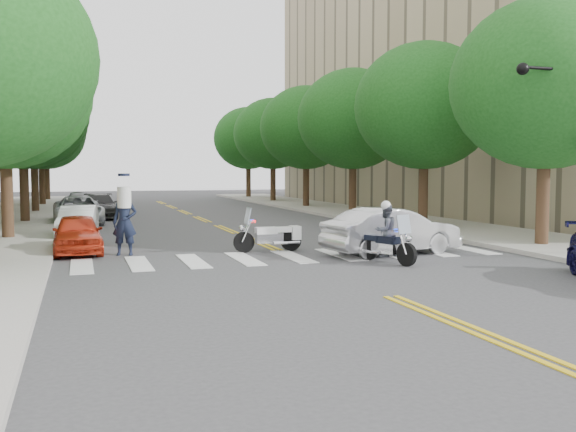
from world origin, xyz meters
name	(u,v)px	position (x,y,z in m)	size (l,w,h in m)	color
ground	(391,297)	(0.00, 0.00, 0.00)	(140.00, 140.00, 0.00)	#38383A
sidewalk_left	(10,223)	(-9.50, 22.00, 0.07)	(5.00, 60.00, 0.15)	#9E9991
sidewalk_right	(363,214)	(9.50, 22.00, 0.07)	(5.00, 60.00, 0.15)	#9E9991
building_right	(554,52)	(26.00, 26.00, 11.00)	(26.00, 44.00, 22.00)	tan
tree_l_1	(4,92)	(-8.80, 14.00, 5.55)	(6.40, 6.40, 8.45)	#382316
tree_l_2	(22,110)	(-8.80, 22.00, 5.55)	(6.40, 6.40, 8.45)	#382316
tree_l_3	(33,122)	(-8.80, 30.00, 5.55)	(6.40, 6.40, 8.45)	#382316
tree_l_4	(41,130)	(-8.80, 38.00, 5.55)	(6.40, 6.40, 8.45)	#382316
tree_l_5	(46,135)	(-8.80, 46.00, 5.55)	(6.40, 6.40, 8.45)	#382316
tree_r_0	(546,84)	(8.80, 6.00, 5.55)	(6.40, 6.40, 8.45)	#382316
tree_r_1	(424,106)	(8.80, 14.00, 5.55)	(6.40, 6.40, 8.45)	#382316
tree_r_2	(353,119)	(8.80, 22.00, 5.55)	(6.40, 6.40, 8.45)	#382316
tree_r_3	(306,128)	(8.80, 30.00, 5.55)	(6.40, 6.40, 8.45)	#382316
tree_r_4	(273,134)	(8.80, 38.00, 5.55)	(6.40, 6.40, 8.45)	#382316
tree_r_5	(248,138)	(8.80, 46.00, 5.55)	(6.40, 6.40, 8.45)	#382316
traffic_signal_pole	(573,134)	(7.72, 3.50, 3.72)	(2.82, 0.42, 6.00)	black
motorcycle_police	(384,235)	(2.11, 4.54, 0.80)	(1.00, 2.14, 1.79)	black
motorcycle_parked	(274,236)	(-0.20, 7.94, 0.51)	(2.27, 0.50, 1.47)	black
officer_standing	(125,222)	(-4.89, 8.50, 1.03)	(0.75, 0.49, 2.06)	black
convertible	(392,231)	(3.16, 6.12, 0.74)	(1.57, 4.49, 1.48)	silver
parked_car_a	(78,233)	(-6.30, 9.50, 0.63)	(1.49, 3.71, 1.26)	red
parked_car_b	(78,222)	(-6.30, 14.50, 0.62)	(1.32, 3.79, 1.25)	white
parked_car_c	(78,210)	(-6.30, 21.21, 0.69)	(2.28, 4.94, 1.37)	silver
parked_car_d	(99,206)	(-5.20, 24.50, 0.66)	(1.86, 4.57, 1.33)	black
parked_car_e	(78,200)	(-6.30, 33.26, 0.63)	(1.50, 3.72, 1.27)	#99999E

